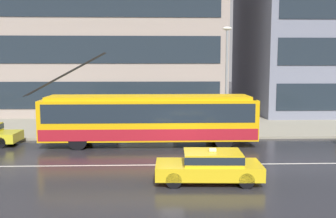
# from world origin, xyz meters

# --- Properties ---
(ground_plane) EXTENTS (160.00, 160.00, 0.00)m
(ground_plane) POSITION_xyz_m (0.00, 0.00, 0.00)
(ground_plane) COLOR #26252A
(sidewalk_slab) EXTENTS (80.00, 10.00, 0.14)m
(sidewalk_slab) POSITION_xyz_m (0.00, 9.92, 0.07)
(sidewalk_slab) COLOR gray
(sidewalk_slab) RESTS_ON ground_plane
(lane_centre_line) EXTENTS (72.00, 0.14, 0.01)m
(lane_centre_line) POSITION_xyz_m (0.00, -1.20, 0.00)
(lane_centre_line) COLOR silver
(lane_centre_line) RESTS_ON ground_plane
(trolleybus) EXTENTS (13.35, 2.50, 5.43)m
(trolleybus) POSITION_xyz_m (-1.85, 3.32, 1.61)
(trolleybus) COLOR #F1AF0C
(trolleybus) RESTS_ON ground_plane
(taxi_oncoming_near) EXTENTS (4.34, 2.03, 1.39)m
(taxi_oncoming_near) POSITION_xyz_m (0.68, -3.91, 0.70)
(taxi_oncoming_near) COLOR yellow
(taxi_oncoming_near) RESTS_ON ground_plane
(bus_shelter) EXTENTS (4.26, 1.51, 2.43)m
(bus_shelter) POSITION_xyz_m (-2.06, 7.02, 1.94)
(bus_shelter) COLOR gray
(bus_shelter) RESTS_ON sidewalk_slab
(pedestrian_at_shelter) EXTENTS (1.45, 1.45, 1.96)m
(pedestrian_at_shelter) POSITION_xyz_m (-6.67, 7.44, 1.76)
(pedestrian_at_shelter) COLOR #2E2E4C
(pedestrian_at_shelter) RESTS_ON sidewalk_slab
(pedestrian_approaching_curb) EXTENTS (1.47, 1.47, 2.01)m
(pedestrian_approaching_curb) POSITION_xyz_m (1.97, 6.48, 1.77)
(pedestrian_approaching_curb) COLOR #212528
(pedestrian_approaching_curb) RESTS_ON sidewalk_slab
(street_lamp) EXTENTS (0.60, 0.32, 7.00)m
(street_lamp) POSITION_xyz_m (3.16, 6.09, 4.26)
(street_lamp) COLOR gray
(street_lamp) RESTS_ON sidewalk_slab
(office_tower_corner_left) EXTENTS (25.63, 14.62, 19.57)m
(office_tower_corner_left) POSITION_xyz_m (-7.86, 20.95, 9.79)
(office_tower_corner_left) COLOR #A29289
(office_tower_corner_left) RESTS_ON ground_plane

